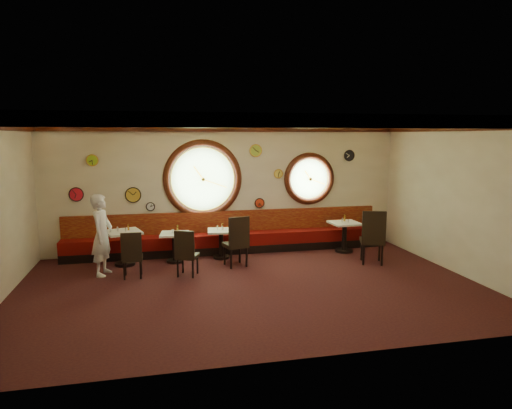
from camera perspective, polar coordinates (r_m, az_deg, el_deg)
name	(u,v)px	position (r m, az deg, el deg)	size (l,w,h in m)	color
floor	(251,287)	(9.07, -0.62, -10.22)	(9.00, 6.00, 0.00)	black
ceiling	(251,121)	(8.59, -0.66, 10.43)	(9.00, 6.00, 0.02)	gold
wall_back	(227,188)	(11.61, -3.70, 2.03)	(9.00, 0.02, 3.20)	beige
wall_front	(300,241)	(5.83, 5.48, -4.59)	(9.00, 0.02, 3.20)	beige
wall_right	(459,199)	(10.56, 23.99, 0.65)	(0.02, 6.00, 3.20)	beige
molding_back	(226,128)	(11.49, -3.74, 9.51)	(9.00, 0.10, 0.18)	#38140A
molding_front	(300,121)	(5.73, 5.54, 10.39)	(9.00, 0.10, 0.18)	#38140A
molding_right	(461,127)	(10.45, 24.28, 8.86)	(0.10, 6.00, 0.18)	#38140A
banquette_base	(229,248)	(11.61, -3.41, -5.50)	(8.00, 0.55, 0.20)	black
banquette_seat	(229,239)	(11.55, -3.43, -4.29)	(8.00, 0.55, 0.30)	#5C0907
banquette_back	(227,222)	(11.68, -3.62, -2.14)	(8.00, 0.10, 0.55)	#64070D
porthole_left_glass	(203,179)	(11.50, -6.67, 3.18)	(1.66, 1.66, 0.02)	#96CD7B
porthole_left_frame	(203,179)	(11.49, -6.66, 3.18)	(1.98, 1.98, 0.18)	#38140A
porthole_left_ring	(203,179)	(11.46, -6.64, 3.16)	(1.61, 1.61, 0.03)	gold
porthole_right_glass	(309,179)	(12.12, 6.64, 3.22)	(1.10, 1.10, 0.02)	#96CD7B
porthole_right_frame	(309,179)	(12.10, 6.67, 3.22)	(1.38, 1.38, 0.18)	#38140A
porthole_right_ring	(310,179)	(12.08, 6.71, 3.20)	(1.09, 1.09, 0.03)	gold
wall_clock_0	(133,195)	(11.46, -15.10, 1.16)	(0.36, 0.36, 0.03)	gold
wall_clock_1	(92,160)	(11.46, -19.79, 5.22)	(0.26, 0.26, 0.03)	#99CA28
wall_clock_2	(259,203)	(11.78, 0.43, 0.19)	(0.24, 0.24, 0.03)	red
wall_clock_3	(349,156)	(12.45, 11.56, 6.02)	(0.28, 0.28, 0.03)	black
wall_clock_4	(76,194)	(11.59, -21.55, 1.18)	(0.32, 0.32, 0.03)	red
wall_clock_5	(150,207)	(11.49, -13.05, -0.25)	(0.20, 0.20, 0.03)	white
wall_clock_6	(256,151)	(11.64, -0.04, 6.76)	(0.30, 0.30, 0.03)	#93B939
wall_clock_7	(278,174)	(11.82, 2.81, 3.86)	(0.22, 0.22, 0.03)	#E9D64D
table_a	(124,244)	(10.80, -16.15, -4.72)	(0.90, 0.90, 0.79)	black
table_b	(175,244)	(10.79, -10.14, -4.86)	(0.70, 0.70, 0.69)	black
table_c	(221,240)	(11.00, -4.39, -4.49)	(0.70, 0.70, 0.69)	black
table_d	(344,233)	(11.77, 10.99, -3.53)	(0.73, 0.73, 0.77)	black
chair_a	(132,252)	(9.74, -15.25, -5.75)	(0.42, 0.42, 0.61)	black
chair_b	(186,250)	(9.63, -8.75, -5.66)	(0.54, 0.54, 0.62)	black
chair_c	(237,238)	(10.20, -2.36, -4.22)	(0.59, 0.59, 0.72)	black
chair_d	(373,234)	(10.72, 14.42, -3.56)	(0.67, 0.67, 0.78)	black
condiment_a_salt	(118,229)	(10.73, -16.92, -2.94)	(0.04, 0.04, 0.11)	silver
condiment_b_salt	(172,231)	(10.74, -10.42, -3.28)	(0.03, 0.03, 0.09)	silver
condiment_c_salt	(218,227)	(10.98, -4.84, -2.87)	(0.04, 0.04, 0.11)	silver
condiment_d_salt	(342,220)	(11.67, 10.74, -1.92)	(0.04, 0.04, 0.11)	silver
condiment_a_pepper	(125,230)	(10.63, -16.00, -3.05)	(0.03, 0.03, 0.09)	silver
condiment_b_pepper	(173,231)	(10.73, -10.28, -3.29)	(0.03, 0.03, 0.09)	silver
condiment_c_pepper	(222,228)	(10.93, -4.24, -2.93)	(0.04, 0.04, 0.10)	silver
condiment_d_pepper	(348,221)	(11.70, 11.46, -1.99)	(0.03, 0.03, 0.09)	silver
condiment_a_bottle	(128,227)	(10.77, -15.67, -2.75)	(0.04, 0.04, 0.14)	orange
condiment_b_bottle	(178,228)	(10.83, -9.78, -2.96)	(0.05, 0.05, 0.17)	gold
condiment_c_bottle	(223,226)	(10.96, -4.21, -2.74)	(0.05, 0.05, 0.16)	orange
condiment_d_bottle	(344,218)	(11.83, 10.99, -1.65)	(0.05, 0.05, 0.17)	gold
waiter	(102,235)	(10.13, -18.69, -3.61)	(0.63, 0.41, 1.72)	white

